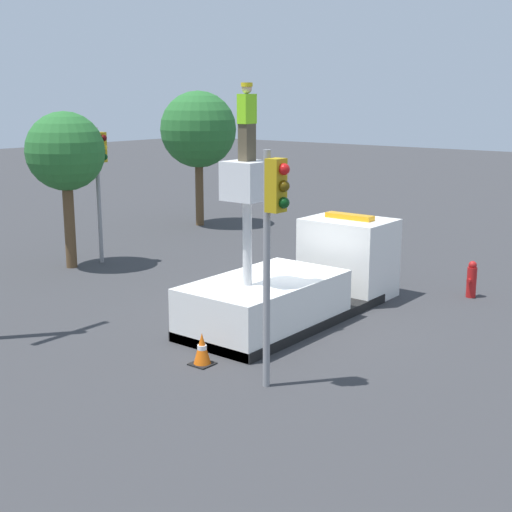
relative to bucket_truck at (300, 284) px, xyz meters
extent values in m
plane|color=#38383A|center=(-0.62, 0.00, -0.85)|extent=(120.00, 120.00, 0.00)
cube|color=black|center=(-0.62, 0.00, -0.73)|extent=(6.07, 2.46, 0.24)
cube|color=white|center=(-1.54, 0.00, -0.21)|extent=(4.23, 2.40, 1.28)
cube|color=white|center=(2.41, 0.00, 0.28)|extent=(1.83, 2.40, 2.25)
cube|color=black|center=(3.34, 0.00, 0.73)|extent=(0.03, 2.04, 0.90)
cube|color=orange|center=(2.41, 0.00, 1.47)|extent=(0.36, 1.44, 0.14)
cylinder|color=silver|center=(-2.21, 0.00, 1.50)|extent=(0.22, 0.22, 2.13)
cube|color=silver|center=(-2.21, 0.00, 2.91)|extent=(0.92, 0.92, 0.90)
cube|color=brown|center=(-2.21, 0.00, 3.78)|extent=(0.34, 0.26, 0.84)
cube|color=#8CEA1E|center=(-2.21, 0.00, 4.53)|extent=(0.40, 0.26, 0.66)
sphere|color=beige|center=(-2.21, 0.00, 4.98)|extent=(0.23, 0.23, 0.23)
cylinder|color=yellow|center=(-2.21, 0.00, 5.07)|extent=(0.26, 0.26, 0.09)
cylinder|color=gray|center=(-4.33, -2.20, 1.50)|extent=(0.14, 0.14, 4.69)
cube|color=#B79314|center=(-4.33, -2.41, 3.20)|extent=(0.34, 0.28, 1.00)
sphere|color=red|center=(-4.33, -2.59, 3.51)|extent=(0.22, 0.22, 0.22)
sphere|color=#503C07|center=(-4.33, -2.59, 3.20)|extent=(0.22, 0.22, 0.22)
sphere|color=#083710|center=(-4.33, -2.59, 2.89)|extent=(0.22, 0.22, 0.22)
cylinder|color=gray|center=(0.69, 8.88, 1.47)|extent=(0.14, 0.14, 4.64)
cube|color=#B79314|center=(0.69, 8.67, 3.14)|extent=(0.34, 0.28, 1.00)
sphere|color=#490707|center=(0.69, 8.48, 3.45)|extent=(0.22, 0.22, 0.22)
sphere|color=gold|center=(0.69, 8.48, 3.14)|extent=(0.22, 0.22, 0.22)
sphere|color=#083710|center=(0.69, 8.48, 2.83)|extent=(0.22, 0.22, 0.22)
cylinder|color=red|center=(4.43, -2.90, -0.41)|extent=(0.28, 0.28, 0.88)
sphere|color=red|center=(4.43, -2.90, 0.10)|extent=(0.23, 0.23, 0.23)
cylinder|color=red|center=(4.23, -2.90, -0.32)|extent=(0.12, 0.11, 0.11)
cylinder|color=red|center=(4.63, -2.90, -0.32)|extent=(0.12, 0.11, 0.11)
cube|color=black|center=(-4.26, -0.41, -0.83)|extent=(0.47, 0.47, 0.03)
cone|color=orange|center=(-4.26, -0.41, -0.49)|extent=(0.39, 0.39, 0.71)
cylinder|color=white|center=(-4.26, -0.41, -0.45)|extent=(0.20, 0.20, 0.10)
cylinder|color=brown|center=(8.22, 11.19, 0.69)|extent=(0.36, 0.36, 3.07)
sphere|color=#286B2D|center=(8.22, 11.19, 3.39)|extent=(3.31, 3.31, 3.31)
cylinder|color=brown|center=(-0.40, 9.12, 0.65)|extent=(0.36, 0.36, 3.00)
sphere|color=#286B2D|center=(-0.40, 9.12, 3.05)|extent=(2.58, 2.58, 2.58)
camera|label=1|loc=(-14.91, -10.30, 4.83)|focal=50.00mm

